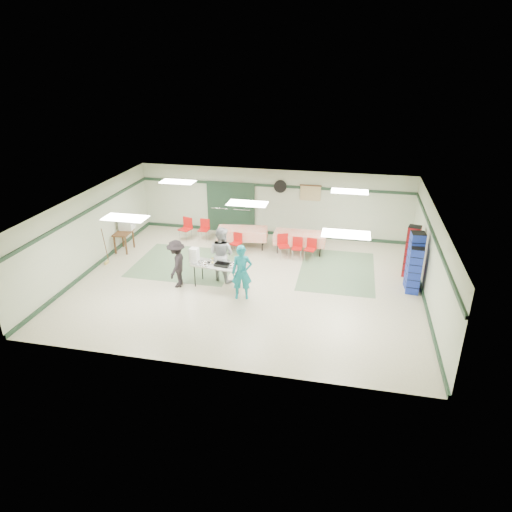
% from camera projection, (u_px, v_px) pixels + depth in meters
% --- Properties ---
extents(floor, '(11.00, 11.00, 0.00)m').
position_uv_depth(floor, '(248.00, 282.00, 14.87)').
color(floor, beige).
rests_on(floor, ground).
extents(ceiling, '(11.00, 11.00, 0.00)m').
position_uv_depth(ceiling, '(247.00, 203.00, 13.78)').
color(ceiling, silver).
rests_on(ceiling, wall_back).
extents(wall_back, '(11.00, 0.00, 11.00)m').
position_uv_depth(wall_back, '(273.00, 203.00, 18.35)').
color(wall_back, '#B9C0A4').
rests_on(wall_back, floor).
extents(wall_front, '(11.00, 0.00, 11.00)m').
position_uv_depth(wall_front, '(203.00, 318.00, 10.30)').
color(wall_front, '#B9C0A4').
rests_on(wall_front, floor).
extents(wall_left, '(0.00, 9.00, 9.00)m').
position_uv_depth(wall_left, '(89.00, 231.00, 15.37)').
color(wall_left, '#B9C0A4').
rests_on(wall_left, floor).
extents(wall_right, '(0.00, 9.00, 9.00)m').
position_uv_depth(wall_right, '(431.00, 259.00, 13.28)').
color(wall_right, '#B9C0A4').
rests_on(wall_right, floor).
extents(trim_back, '(11.00, 0.06, 0.10)m').
position_uv_depth(trim_back, '(273.00, 186.00, 18.04)').
color(trim_back, '#1D3524').
rests_on(trim_back, wall_back).
extents(baseboard_back, '(11.00, 0.06, 0.12)m').
position_uv_depth(baseboard_back, '(272.00, 233.00, 18.84)').
color(baseboard_back, '#1D3524').
rests_on(baseboard_back, floor).
extents(trim_left, '(0.06, 9.00, 0.10)m').
position_uv_depth(trim_left, '(87.00, 212.00, 15.08)').
color(trim_left, '#1D3524').
rests_on(trim_left, wall_back).
extents(baseboard_left, '(0.06, 9.00, 0.12)m').
position_uv_depth(baseboard_left, '(95.00, 266.00, 15.88)').
color(baseboard_left, '#1D3524').
rests_on(baseboard_left, floor).
extents(trim_right, '(0.06, 9.00, 0.10)m').
position_uv_depth(trim_right, '(434.00, 237.00, 13.00)').
color(trim_right, '#1D3524').
rests_on(trim_right, wall_back).
extents(baseboard_right, '(0.06, 9.00, 0.12)m').
position_uv_depth(baseboard_right, '(424.00, 298.00, 13.80)').
color(baseboard_right, '#1D3524').
rests_on(baseboard_right, floor).
extents(green_patch_a, '(3.50, 3.00, 0.01)m').
position_uv_depth(green_patch_a, '(186.00, 263.00, 16.24)').
color(green_patch_a, '#60825F').
rests_on(green_patch_a, floor).
extents(green_patch_b, '(2.50, 3.50, 0.01)m').
position_uv_depth(green_patch_b, '(337.00, 271.00, 15.68)').
color(green_patch_b, '#60825F').
rests_on(green_patch_b, floor).
extents(double_door_left, '(0.90, 0.06, 2.10)m').
position_uv_depth(double_door_left, '(220.00, 207.00, 18.84)').
color(double_door_left, '#979A97').
rests_on(double_door_left, floor).
extents(double_door_right, '(0.90, 0.06, 2.10)m').
position_uv_depth(double_door_right, '(242.00, 208.00, 18.65)').
color(double_door_right, '#979A97').
rests_on(double_door_right, floor).
extents(door_frame, '(2.00, 0.03, 2.15)m').
position_uv_depth(door_frame, '(231.00, 208.00, 18.73)').
color(door_frame, '#1D3524').
rests_on(door_frame, floor).
extents(wall_fan, '(0.50, 0.10, 0.50)m').
position_uv_depth(wall_fan, '(280.00, 186.00, 17.96)').
color(wall_fan, black).
rests_on(wall_fan, wall_back).
extents(scroll_banner, '(0.80, 0.02, 0.60)m').
position_uv_depth(scroll_banner, '(310.00, 193.00, 17.81)').
color(scroll_banner, tan).
rests_on(scroll_banner, wall_back).
extents(serving_table, '(1.77, 0.90, 0.76)m').
position_uv_depth(serving_table, '(219.00, 266.00, 14.34)').
color(serving_table, '#9F9F9A').
rests_on(serving_table, floor).
extents(sheet_tray_right, '(0.57, 0.46, 0.02)m').
position_uv_depth(sheet_tray_right, '(237.00, 266.00, 14.18)').
color(sheet_tray_right, silver).
rests_on(sheet_tray_right, serving_table).
extents(sheet_tray_mid, '(0.69, 0.56, 0.02)m').
position_uv_depth(sheet_tray_mid, '(218.00, 262.00, 14.45)').
color(sheet_tray_mid, silver).
rests_on(sheet_tray_mid, serving_table).
extents(sheet_tray_left, '(0.61, 0.49, 0.02)m').
position_uv_depth(sheet_tray_left, '(200.00, 264.00, 14.34)').
color(sheet_tray_left, silver).
rests_on(sheet_tray_left, serving_table).
extents(baking_pan, '(0.51, 0.35, 0.08)m').
position_uv_depth(baking_pan, '(222.00, 264.00, 14.24)').
color(baking_pan, black).
rests_on(baking_pan, serving_table).
extents(foam_box_stack, '(0.29, 0.27, 0.48)m').
position_uv_depth(foam_box_stack, '(194.00, 255.00, 14.40)').
color(foam_box_stack, white).
rests_on(foam_box_stack, serving_table).
extents(volunteer_teal, '(0.69, 0.52, 1.70)m').
position_uv_depth(volunteer_teal, '(242.00, 273.00, 13.60)').
color(volunteer_teal, '#137784').
rests_on(volunteer_teal, floor).
extents(volunteer_grey, '(1.08, 0.97, 1.83)m').
position_uv_depth(volunteer_grey, '(222.00, 254.00, 14.70)').
color(volunteer_grey, gray).
rests_on(volunteer_grey, floor).
extents(volunteer_dark, '(0.67, 1.06, 1.56)m').
position_uv_depth(volunteer_dark, '(177.00, 264.00, 14.34)').
color(volunteer_dark, black).
rests_on(volunteer_dark, floor).
extents(dining_table_a, '(1.90, 0.87, 0.77)m').
position_uv_depth(dining_table_a, '(300.00, 238.00, 16.96)').
color(dining_table_a, red).
rests_on(dining_table_a, floor).
extents(dining_table_b, '(1.97, 1.08, 0.77)m').
position_uv_depth(dining_table_b, '(242.00, 233.00, 17.38)').
color(dining_table_b, red).
rests_on(dining_table_b, floor).
extents(chair_a, '(0.37, 0.37, 0.78)m').
position_uv_depth(chair_a, '(297.00, 246.00, 16.49)').
color(chair_a, red).
rests_on(chair_a, floor).
extents(chair_b, '(0.53, 0.53, 0.87)m').
position_uv_depth(chair_b, '(283.00, 243.00, 16.57)').
color(chair_b, red).
rests_on(chair_b, floor).
extents(chair_c, '(0.44, 0.44, 0.78)m').
position_uv_depth(chair_c, '(311.00, 247.00, 16.39)').
color(chair_c, red).
rests_on(chair_c, floor).
extents(chair_d, '(0.44, 0.44, 0.78)m').
position_uv_depth(chair_d, '(237.00, 241.00, 16.91)').
color(chair_d, red).
rests_on(chair_d, floor).
extents(chair_loose_a, '(0.41, 0.41, 0.84)m').
position_uv_depth(chair_loose_a, '(204.00, 227.00, 18.15)').
color(chair_loose_a, red).
rests_on(chair_loose_a, floor).
extents(chair_loose_b, '(0.54, 0.54, 0.92)m').
position_uv_depth(chair_loose_b, '(186.00, 226.00, 18.08)').
color(chair_loose_b, red).
rests_on(chair_loose_b, floor).
extents(crate_stack_blue_a, '(0.45, 0.45, 1.88)m').
position_uv_depth(crate_stack_blue_a, '(414.00, 261.00, 14.15)').
color(crate_stack_blue_a, '#1B37A4').
rests_on(crate_stack_blue_a, floor).
extents(crate_stack_red, '(0.47, 0.47, 1.77)m').
position_uv_depth(crate_stack_red, '(411.00, 252.00, 14.95)').
color(crate_stack_red, maroon).
rests_on(crate_stack_red, floor).
extents(crate_stack_blue_b, '(0.42, 0.42, 1.51)m').
position_uv_depth(crate_stack_blue_b, '(415.00, 270.00, 13.94)').
color(crate_stack_blue_b, '#1B37A4').
rests_on(crate_stack_blue_b, floor).
extents(printer_table, '(0.59, 0.87, 0.74)m').
position_uv_depth(printer_table, '(123.00, 235.00, 17.04)').
color(printer_table, brown).
rests_on(printer_table, floor).
extents(office_printer, '(0.54, 0.49, 0.39)m').
position_uv_depth(office_printer, '(127.00, 224.00, 17.21)').
color(office_printer, silver).
rests_on(office_printer, printer_table).
extents(broom, '(0.07, 0.22, 1.32)m').
position_uv_depth(broom, '(105.00, 245.00, 15.95)').
color(broom, brown).
rests_on(broom, floor).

